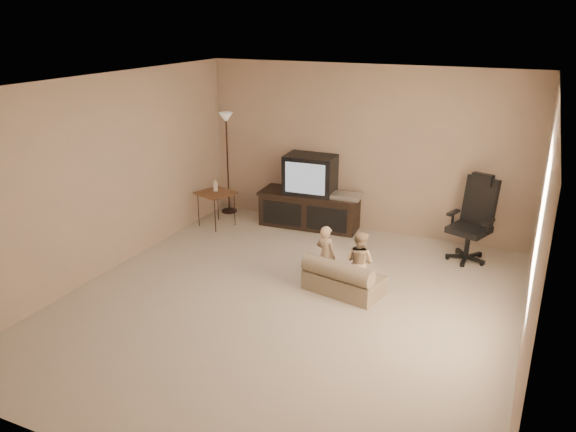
% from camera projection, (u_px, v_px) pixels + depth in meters
% --- Properties ---
extents(floor, '(5.50, 5.50, 0.00)m').
position_uv_depth(floor, '(287.00, 304.00, 6.48)').
color(floor, beige).
rests_on(floor, ground).
extents(room_shell, '(5.50, 5.50, 5.50)m').
position_uv_depth(room_shell, '(287.00, 178.00, 5.97)').
color(room_shell, white).
rests_on(room_shell, floor).
extents(tv_stand, '(1.63, 0.69, 1.14)m').
position_uv_depth(tv_stand, '(311.00, 197.00, 8.74)').
color(tv_stand, black).
rests_on(tv_stand, floor).
extents(office_chair, '(0.70, 0.72, 1.18)m').
position_uv_depth(office_chair, '(472.00, 230.00, 7.56)').
color(office_chair, black).
rests_on(office_chair, floor).
extents(side_table, '(0.63, 0.63, 0.75)m').
position_uv_depth(side_table, '(216.00, 193.00, 8.73)').
color(side_table, brown).
rests_on(side_table, floor).
extents(floor_lamp, '(0.26, 0.26, 1.68)m').
position_uv_depth(floor_lamp, '(227.00, 141.00, 9.13)').
color(floor_lamp, '#301D15').
rests_on(floor_lamp, floor).
extents(child_sofa, '(0.99, 0.68, 0.44)m').
position_uv_depth(child_sofa, '(342.00, 279.00, 6.70)').
color(child_sofa, '#9D866A').
rests_on(child_sofa, floor).
extents(toddler_left, '(0.33, 0.28, 0.77)m').
position_uv_depth(toddler_left, '(326.00, 255.00, 6.85)').
color(toddler_left, tan).
rests_on(toddler_left, floor).
extents(toddler_right, '(0.43, 0.32, 0.78)m').
position_uv_depth(toddler_right, '(360.00, 262.00, 6.65)').
color(toddler_right, tan).
rests_on(toddler_right, floor).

